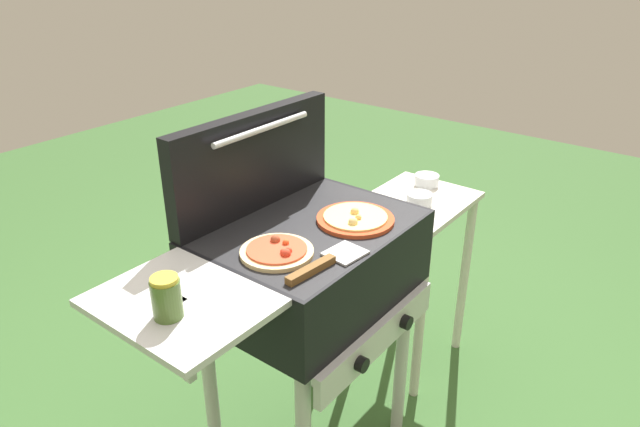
{
  "coord_description": "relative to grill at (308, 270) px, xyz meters",
  "views": [
    {
      "loc": [
        -1.17,
        -0.95,
        1.67
      ],
      "look_at": [
        0.05,
        0.0,
        0.92
      ],
      "focal_mm": 32.62,
      "sensor_mm": 36.0,
      "label": 1
    }
  ],
  "objects": [
    {
      "name": "spatula",
      "position": [
        -0.14,
        -0.17,
        0.15
      ],
      "size": [
        0.26,
        0.1,
        0.02
      ],
      "color": "#B7BABF",
      "rests_on": "grill"
    },
    {
      "name": "topping_bowl_near",
      "position": [
        0.81,
        0.04,
        0.01
      ],
      "size": [
        0.1,
        0.1,
        0.04
      ],
      "color": "silver",
      "rests_on": "prep_table"
    },
    {
      "name": "topping_bowl_far",
      "position": [
        0.63,
        -0.03,
        0.01
      ],
      "size": [
        0.1,
        0.1,
        0.04
      ],
      "color": "silver",
      "rests_on": "prep_table"
    },
    {
      "name": "sauce_jar",
      "position": [
        -0.52,
        -0.03,
        0.19
      ],
      "size": [
        0.07,
        0.07,
        0.1
      ],
      "color": "#4C6B2D",
      "rests_on": "grill"
    },
    {
      "name": "prep_table",
      "position": [
        0.67,
        0.0,
        -0.22
      ],
      "size": [
        0.44,
        0.36,
        0.75
      ],
      "color": "beige",
      "rests_on": "ground_plane"
    },
    {
      "name": "pizza_pepperoni",
      "position": [
        -0.17,
        -0.03,
        0.15
      ],
      "size": [
        0.2,
        0.2,
        0.04
      ],
      "color": "beige",
      "rests_on": "grill"
    },
    {
      "name": "pizza_cheese",
      "position": [
        0.12,
        -0.08,
        0.15
      ],
      "size": [
        0.23,
        0.23,
        0.04
      ],
      "color": "#C64723",
      "rests_on": "grill"
    },
    {
      "name": "grill",
      "position": [
        0.0,
        0.0,
        0.0
      ],
      "size": [
        0.96,
        0.53,
        0.9
      ],
      "color": "black",
      "rests_on": "ground_plane"
    },
    {
      "name": "grill_lid_open",
      "position": [
        0.01,
        0.22,
        0.3
      ],
      "size": [
        0.63,
        0.09,
        0.3
      ],
      "color": "black",
      "rests_on": "grill"
    }
  ]
}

